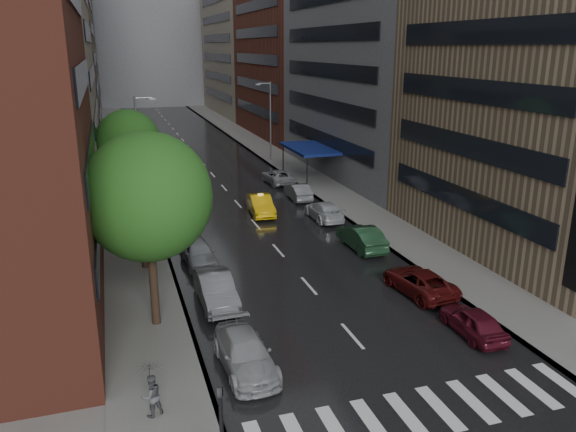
% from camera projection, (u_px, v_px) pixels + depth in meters
% --- Properties ---
extents(ground, '(220.00, 220.00, 0.00)m').
position_uv_depth(ground, '(393.00, 383.00, 22.49)').
color(ground, gray).
rests_on(ground, ground).
extents(road, '(14.00, 140.00, 0.01)m').
position_uv_depth(road, '(198.00, 157.00, 68.08)').
color(road, black).
rests_on(road, ground).
extents(sidewalk_left, '(4.00, 140.00, 0.15)m').
position_uv_depth(sidewalk_left, '(121.00, 161.00, 65.44)').
color(sidewalk_left, gray).
rests_on(sidewalk_left, ground).
extents(sidewalk_right, '(4.00, 140.00, 0.15)m').
position_uv_depth(sidewalk_right, '(269.00, 153.00, 70.68)').
color(sidewalk_right, gray).
rests_on(sidewalk_right, ground).
extents(crosswalk, '(13.15, 2.80, 0.01)m').
position_uv_depth(crosswalk, '(424.00, 411.00, 20.72)').
color(crosswalk, silver).
rests_on(crosswalk, ground).
extents(buildings_left, '(8.00, 108.00, 38.00)m').
position_uv_depth(buildings_left, '(55.00, 20.00, 67.10)').
color(buildings_left, maroon).
rests_on(buildings_left, ground).
extents(buildings_right, '(8.05, 109.10, 36.00)m').
position_uv_depth(buildings_right, '(298.00, 30.00, 74.19)').
color(buildings_right, '#937A5B').
rests_on(buildings_right, ground).
extents(building_far, '(40.00, 14.00, 32.00)m').
position_uv_depth(building_far, '(147.00, 32.00, 125.44)').
color(building_far, slate).
rests_on(building_far, ground).
extents(tree_near, '(5.91, 5.91, 9.41)m').
position_uv_depth(tree_near, '(147.00, 197.00, 25.23)').
color(tree_near, '#382619').
rests_on(tree_near, ground).
extents(tree_mid, '(5.13, 5.13, 8.18)m').
position_uv_depth(tree_mid, '(139.00, 179.00, 32.38)').
color(tree_mid, '#382619').
rests_on(tree_mid, ground).
extents(tree_far, '(5.13, 5.13, 8.18)m').
position_uv_depth(tree_far, '(128.00, 142.00, 45.05)').
color(tree_far, '#382619').
rests_on(tree_far, ground).
extents(taxi, '(2.01, 4.83, 1.56)m').
position_uv_depth(taxi, '(261.00, 205.00, 44.84)').
color(taxi, '#DCA70B').
rests_on(taxi, ground).
extents(parked_cars_left, '(2.18, 22.16, 1.61)m').
position_uv_depth(parked_cars_left, '(210.00, 278.00, 30.83)').
color(parked_cars_left, '#99999E').
rests_on(parked_cars_left, ground).
extents(parked_cars_right, '(2.71, 36.29, 1.59)m').
position_uv_depth(parked_cars_right, '(338.00, 221.00, 40.93)').
color(parked_cars_right, '#54101F').
rests_on(parked_cars_right, ground).
extents(ped_black_umbrella, '(0.96, 0.98, 2.09)m').
position_uv_depth(ped_black_umbrella, '(151.00, 385.00, 19.94)').
color(ped_black_umbrella, '#494A4E').
rests_on(ped_black_umbrella, sidewalk_left).
extents(traffic_light, '(0.18, 0.15, 3.45)m').
position_uv_depth(traffic_light, '(221.00, 428.00, 16.41)').
color(traffic_light, black).
rests_on(traffic_light, sidewalk_left).
extents(street_lamp_left, '(1.74, 0.22, 9.00)m').
position_uv_depth(street_lamp_left, '(139.00, 148.00, 46.18)').
color(street_lamp_left, gray).
rests_on(street_lamp_left, sidewalk_left).
extents(street_lamp_right, '(1.74, 0.22, 9.00)m').
position_uv_depth(street_lamp_right, '(270.00, 120.00, 64.35)').
color(street_lamp_right, gray).
rests_on(street_lamp_right, sidewalk_right).
extents(awning, '(4.00, 8.00, 3.12)m').
position_uv_depth(awning, '(309.00, 149.00, 56.11)').
color(awning, navy).
rests_on(awning, sidewalk_right).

